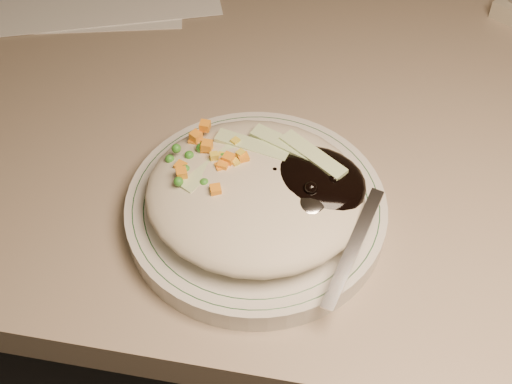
# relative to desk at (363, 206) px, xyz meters

# --- Properties ---
(desk) EXTENTS (1.40, 0.70, 0.74)m
(desk) POSITION_rel_desk_xyz_m (0.00, 0.00, 0.00)
(desk) COLOR gray
(desk) RESTS_ON ground
(plate) EXTENTS (0.23, 0.23, 0.02)m
(plate) POSITION_rel_desk_xyz_m (-0.10, -0.20, 0.21)
(plate) COLOR silver
(plate) RESTS_ON desk
(plate_rim) EXTENTS (0.22, 0.22, 0.00)m
(plate_rim) POSITION_rel_desk_xyz_m (-0.10, -0.20, 0.22)
(plate_rim) COLOR #144723
(plate_rim) RESTS_ON plate
(meal) EXTENTS (0.21, 0.19, 0.05)m
(meal) POSITION_rel_desk_xyz_m (-0.10, -0.20, 0.24)
(meal) COLOR #BCB399
(meal) RESTS_ON plate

